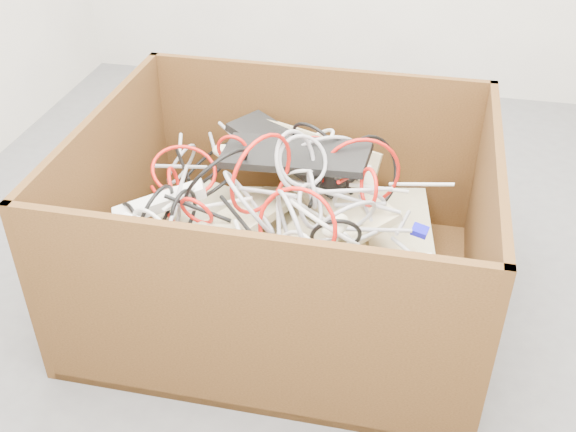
% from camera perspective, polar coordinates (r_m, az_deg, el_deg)
% --- Properties ---
extents(ground, '(3.00, 3.00, 0.00)m').
position_cam_1_polar(ground, '(2.40, 2.46, -3.63)').
color(ground, '#515153').
rests_on(ground, ground).
extents(cardboard_box, '(1.18, 0.99, 0.60)m').
position_cam_1_polar(cardboard_box, '(2.16, -0.53, -3.49)').
color(cardboard_box, '#38220E').
rests_on(cardboard_box, ground).
extents(keyboard_pile, '(1.02, 0.84, 0.38)m').
position_cam_1_polar(keyboard_pile, '(2.12, 0.38, 0.13)').
color(keyboard_pile, beige).
rests_on(keyboard_pile, cardboard_box).
extents(mice_scatter, '(0.69, 0.56, 0.17)m').
position_cam_1_polar(mice_scatter, '(2.06, -2.63, 1.20)').
color(mice_scatter, beige).
rests_on(mice_scatter, keyboard_pile).
extents(power_strip_left, '(0.28, 0.16, 0.12)m').
position_cam_1_polar(power_strip_left, '(2.07, -10.69, 1.11)').
color(power_strip_left, white).
rests_on(power_strip_left, keyboard_pile).
extents(power_strip_right, '(0.28, 0.06, 0.09)m').
position_cam_1_polar(power_strip_right, '(1.95, -10.10, -1.63)').
color(power_strip_right, white).
rests_on(power_strip_right, keyboard_pile).
extents(vga_plug, '(0.05, 0.05, 0.03)m').
position_cam_1_polar(vga_plug, '(1.97, 10.94, -1.21)').
color(vga_plug, '#0F0DCA').
rests_on(vga_plug, keyboard_pile).
extents(cable_tangle, '(1.01, 0.84, 0.50)m').
position_cam_1_polar(cable_tangle, '(2.02, -1.28, 1.91)').
color(cable_tangle, black).
rests_on(cable_tangle, keyboard_pile).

